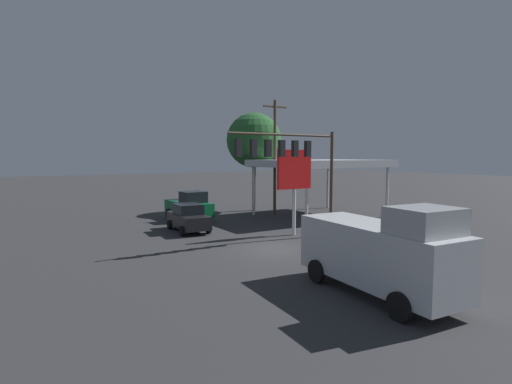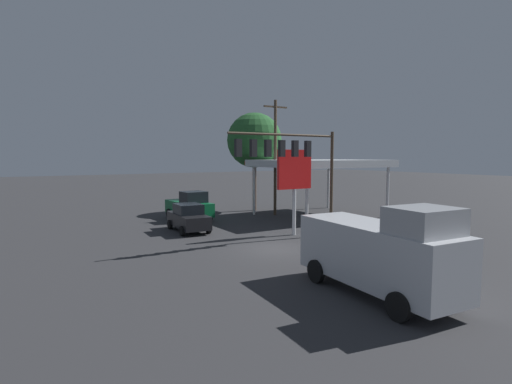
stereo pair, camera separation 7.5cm
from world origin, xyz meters
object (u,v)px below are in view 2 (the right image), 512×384
object	(u,v)px
price_sign	(294,173)
sedan_waiting	(188,218)
utility_pole	(275,155)
delivery_truck	(380,252)
traffic_signal_assembly	(289,155)
pickup_parked	(190,206)
street_tree	(254,140)

from	to	relation	value
price_sign	sedan_waiting	xyz separation A→B (m)	(5.51, -4.90, -3.17)
utility_pole	delivery_truck	world-z (taller)	utility_pole
utility_pole	sedan_waiting	distance (m)	11.05
traffic_signal_assembly	pickup_parked	world-z (taller)	traffic_signal_assembly
utility_pole	delivery_truck	bearing A→B (deg)	66.29
price_sign	street_tree	size ratio (longest dim) A/B	0.60
utility_pole	pickup_parked	distance (m)	8.78
pickup_parked	street_tree	world-z (taller)	street_tree
pickup_parked	traffic_signal_assembly	bearing A→B (deg)	6.30
utility_pole	sedan_waiting	xyz separation A→B (m)	(9.58, 3.28, -4.41)
delivery_truck	traffic_signal_assembly	bearing A→B (deg)	167.66
traffic_signal_assembly	sedan_waiting	size ratio (longest dim) A/B	1.72
sedan_waiting	street_tree	world-z (taller)	street_tree
price_sign	sedan_waiting	distance (m)	8.03
traffic_signal_assembly	pickup_parked	size ratio (longest dim) A/B	1.46
price_sign	street_tree	xyz separation A→B (m)	(-4.03, -11.64, 2.61)
traffic_signal_assembly	sedan_waiting	xyz separation A→B (m)	(4.04, -6.32, -4.34)
traffic_signal_assembly	delivery_truck	bearing A→B (deg)	73.22
traffic_signal_assembly	street_tree	distance (m)	14.24
delivery_truck	utility_pole	bearing A→B (deg)	160.72
utility_pole	street_tree	distance (m)	3.72
sedan_waiting	delivery_truck	bearing A→B (deg)	7.44
utility_pole	price_sign	world-z (taller)	utility_pole
delivery_truck	sedan_waiting	bearing A→B (deg)	-171.50
traffic_signal_assembly	price_sign	distance (m)	2.35
pickup_parked	street_tree	bearing A→B (deg)	101.01
street_tree	price_sign	bearing A→B (deg)	70.89
delivery_truck	sedan_waiting	size ratio (longest dim) A/B	1.55
price_sign	delivery_truck	world-z (taller)	price_sign
price_sign	pickup_parked	xyz separation A→B (m)	(3.47, -9.63, -3.02)
utility_pole	price_sign	xyz separation A→B (m)	(4.08, 8.18, -1.23)
street_tree	delivery_truck	bearing A→B (deg)	69.68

